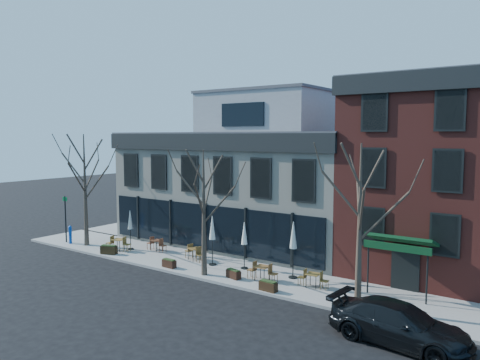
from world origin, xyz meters
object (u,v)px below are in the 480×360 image
Objects in this scene: call_box at (70,234)px; cafe_set_0 at (118,243)px; parked_sedan at (399,324)px; umbrella_0 at (130,222)px.

cafe_set_0 is at bearing 7.84° from call_box.
umbrella_0 is (-19.43, 3.88, 1.28)m from parked_sedan.
call_box is at bearing -172.16° from cafe_set_0.
parked_sedan is at bearing -11.28° from umbrella_0.
umbrella_0 is (0.42, 0.72, 1.41)m from cafe_set_0.
call_box is 0.50× the size of umbrella_0.
cafe_set_0 is 0.70× the size of umbrella_0.
cafe_set_0 is 1.64m from umbrella_0.
parked_sedan is 19.86m from umbrella_0.
call_box is at bearing -164.80° from umbrella_0.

